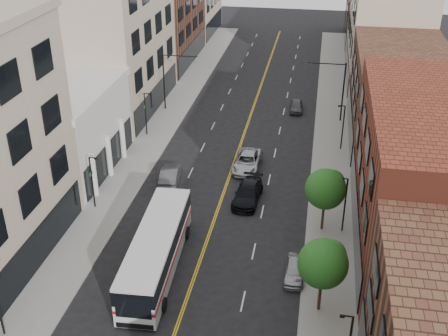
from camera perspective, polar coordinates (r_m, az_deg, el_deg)
The scene contains 23 objects.
sidewalk_left at distance 60.91m, azimuth -8.29°, elevation 1.37°, with size 4.00×110.00×0.15m, color gray.
sidewalk_right at distance 58.22m, azimuth 10.80°, elevation -0.18°, with size 4.00×110.00×0.15m, color gray.
bldg_l_white at distance 58.47m, azimuth -16.29°, elevation 3.57°, with size 10.00×14.00×8.00m, color silver.
bldg_l_far_a at distance 71.53m, azimuth -11.09°, elevation 12.86°, with size 10.00×20.00×18.00m, color tan.
bldg_l_far_b at distance 90.30m, azimuth -6.55°, elevation 15.32°, with size 10.00×20.00×15.00m, color #572F22.
bldg_r_mid at distance 46.57m, azimuth 19.96°, elevation -0.77°, with size 10.00×22.00×12.00m, color maroon.
bldg_r_far_a at distance 65.99m, azimuth 17.37°, elevation 7.15°, with size 10.00×20.00×10.00m, color #572F22.
bldg_r_far_b at distance 85.41m, azimuth 16.21°, elevation 13.34°, with size 10.00×22.00×14.00m, color tan.
bldg_r_far_c at distance 105.15m, azimuth 15.25°, elevation 15.24°, with size 10.00×18.00×11.00m, color #572F22.
tree_r_2 at distance 38.29m, azimuth 10.17°, elevation -9.39°, with size 3.40×3.40×5.59m.
tree_r_3 at distance 46.67m, azimuth 10.39°, elevation -1.99°, with size 3.40×3.40×5.59m.
lamp_l_2 at distance 50.84m, azimuth -13.23°, elevation -1.14°, with size 0.81×0.55×5.05m.
lamp_l_3 at distance 64.32m, azimuth -7.95°, elevation 5.71°, with size 0.81×0.55×5.05m.
lamp_r_2 at distance 47.26m, azimuth 12.16°, elevation -3.40°, with size 0.81×0.55×5.05m.
lamp_r_3 at distance 61.53m, azimuth 11.96°, elevation 4.29°, with size 0.81×0.55×5.05m.
signal_mast_left at distance 70.73m, azimuth -5.58°, elevation 9.38°, with size 4.49×0.18×7.20m.
signal_mast_right at distance 68.36m, azimuth 11.46°, elevation 8.28°, with size 4.49×0.18×7.20m.
city_bus at distance 42.85m, azimuth -6.88°, elevation -8.13°, with size 3.71×13.37×3.40m.
car_parked_far at distance 42.97m, azimuth 7.17°, elevation -10.27°, with size 1.51×3.76×1.28m, color #9C9DA3.
car_lane_behind at distance 55.01m, azimuth -5.47°, elevation -0.69°, with size 1.68×4.83×1.59m, color #45464A.
car_lane_a at distance 51.73m, azimuth 2.44°, elevation -2.59°, with size 2.22×5.47×1.59m, color black.
car_lane_b at distance 57.35m, azimuth 2.37°, elevation 0.67°, with size 2.59×5.61×1.56m, color #B3B4BB.
car_lane_c at distance 72.03m, azimuth 7.36°, elevation 6.26°, with size 1.57×3.91×1.33m, color #46474B.
Camera 1 is at (8.02, -16.51, 27.13)m, focal length 45.00 mm.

